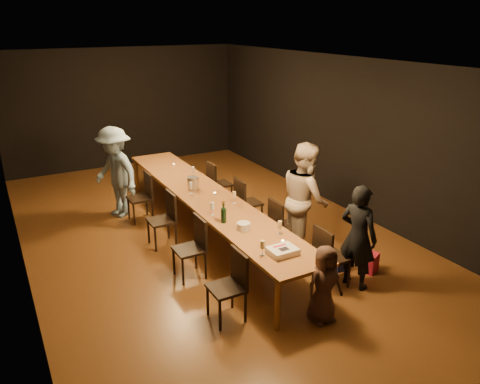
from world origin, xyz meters
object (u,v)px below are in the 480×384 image
woman_tan (305,198)px  plate_stack (244,226)px  woman_birthday (358,237)px  champagne_bottle (224,212)px  chair_left_2 (161,220)px  chair_left_3 (140,198)px  man_blue (116,172)px  chair_right_3 (220,183)px  chair_left_1 (189,249)px  birthday_cake (282,251)px  table (207,198)px  chair_left_0 (226,287)px  chair_right_0 (332,256)px  ice_bucket (193,183)px  chair_right_2 (249,202)px  chair_right_1 (285,226)px  child (324,284)px

woman_tan → plate_stack: 1.30m
woman_tan → woman_birthday: bearing=-162.0°
plate_stack → champagne_bottle: (-0.13, 0.37, 0.12)m
chair_left_2 → chair_left_3: same height
chair_left_3 → man_blue: 0.69m
chair_right_3 → chair_left_3: (-1.70, 0.00, 0.00)m
woman_tan → plate_stack: size_ratio=9.33×
chair_left_1 → birthday_cake: chair_left_1 is taller
table → chair_right_3: bearing=54.7°
chair_left_2 → man_blue: 1.73m
table → birthday_cake: (-0.04, -2.44, 0.09)m
chair_left_0 → table: bearing=-19.5°
man_blue → birthday_cake: (1.11, -4.09, -0.09)m
chair_left_3 → chair_right_0: bearing=-154.7°
chair_left_1 → chair_left_2: bearing=0.0°
chair_left_1 → chair_left_2: size_ratio=1.00×
table → chair_right_0: bearing=-70.5°
chair_right_3 → man_blue: (-2.00, 0.45, 0.42)m
chair_left_1 → champagne_bottle: 0.75m
chair_left_2 → ice_bucket: size_ratio=4.07×
birthday_cake → ice_bucket: (-0.04, 2.86, 0.07)m
chair_left_0 → chair_left_3: 3.60m
chair_right_3 → chair_left_3: size_ratio=1.00×
chair_left_1 → chair_right_2: bearing=-54.8°
chair_right_1 → table: bearing=-144.7°
table → man_blue: man_blue is taller
chair_left_1 → birthday_cake: bearing=-146.7°
woman_tan → man_blue: size_ratio=1.05×
chair_left_0 → ice_bucket: ice_bucket is taller
child → chair_left_1: bearing=120.6°
chair_left_0 → woman_tan: bearing=-61.2°
woman_tan → chair_left_1: bearing=105.1°
woman_tan → birthday_cake: size_ratio=5.01×
chair_left_1 → child: bearing=-149.5°
chair_right_1 → man_blue: man_blue is taller
chair_right_0 → chair_left_0: size_ratio=1.00×
chair_right_3 → child: child is taller
chair_left_1 → plate_stack: size_ratio=4.69×
chair_right_0 → woman_tan: bearing=164.7°
chair_right_2 → birthday_cake: bearing=-20.0°
chair_left_1 → table: bearing=-35.3°
chair_right_2 → woman_tan: 1.41m
chair_left_3 → champagne_bottle: champagne_bottle is taller
child → man_blue: bearing=106.5°
woman_tan → chair_right_2: bearing=31.0°
woman_birthday → woman_tan: bearing=-17.9°
chair_right_2 → woman_birthday: bearing=6.7°
table → champagne_bottle: (-0.26, -1.17, 0.22)m
woman_birthday → child: 1.07m
chair_right_0 → chair_right_3: 3.60m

